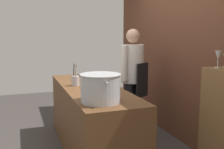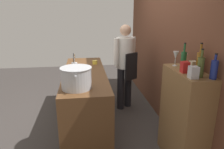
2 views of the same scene
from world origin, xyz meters
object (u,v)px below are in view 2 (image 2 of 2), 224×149
spice_tin_red (185,67)px  spice_tin_silver (193,72)px  wine_bottle_amber (199,62)px  wine_bottle_cobalt (214,69)px  stockpot_large (76,78)px  wine_bottle_green (183,59)px  wine_glass_tall (175,56)px  chef (125,61)px  utensil_crock (74,66)px  spice_tin_cream (193,65)px  wine_bottle_olive (200,67)px  wine_glass_short (184,57)px  butter_jar (95,62)px

spice_tin_red → spice_tin_silver: same height
wine_bottle_amber → wine_bottle_cobalt: wine_bottle_amber is taller
wine_bottle_amber → spice_tin_silver: wine_bottle_amber is taller
stockpot_large → wine_bottle_cobalt: (0.79, 1.40, 0.28)m
spice_tin_silver → wine_bottle_green: bearing=168.0°
wine_glass_tall → spice_tin_red: 0.32m
spice_tin_silver → chef: bearing=-170.7°
wine_glass_tall → wine_bottle_green: bearing=21.7°
stockpot_large → utensil_crock: size_ratio=1.60×
spice_tin_cream → spice_tin_silver: bearing=-28.2°
wine_bottle_olive → spice_tin_cream: size_ratio=2.91×
wine_bottle_amber → wine_bottle_olive: (0.17, -0.08, -0.01)m
wine_bottle_cobalt → spice_tin_red: bearing=-145.8°
wine_bottle_cobalt → stockpot_large: bearing=-119.4°
wine_bottle_green → wine_glass_short: size_ratio=2.01×
stockpot_large → wine_glass_tall: size_ratio=2.50×
utensil_crock → wine_bottle_green: (1.28, 1.36, 0.36)m
stockpot_large → spice_tin_silver: (0.74, 1.21, 0.24)m
chef → stockpot_large: (1.21, -0.90, 0.08)m
chef → wine_glass_short: bearing=-104.3°
chef → stockpot_large: 1.50m
butter_jar → wine_glass_tall: bearing=31.1°
chef → wine_bottle_olive: (1.91, 0.41, 0.37)m
wine_bottle_green → wine_glass_short: bearing=152.7°
wine_bottle_green → wine_bottle_olive: size_ratio=1.03×
wine_bottle_amber → butter_jar: bearing=-150.2°
wine_bottle_olive → wine_bottle_cobalt: size_ratio=1.13×
utensil_crock → wine_glass_short: size_ratio=1.91×
wine_bottle_cobalt → wine_glass_tall: (-0.57, -0.15, 0.03)m
wine_glass_tall → spice_tin_red: size_ratio=1.49×
spice_tin_cream → wine_bottle_amber: bearing=1.8°
chef → wine_glass_tall: (1.42, 0.36, 0.39)m
butter_jar → wine_bottle_green: 1.97m
stockpot_large → wine_bottle_amber: (0.54, 1.39, 0.30)m
chef → wine_bottle_olive: size_ratio=5.56×
wine_glass_tall → spice_tin_cream: (0.20, 0.13, -0.08)m
chef → wine_glass_tall: 1.52m
chef → spice_tin_cream: chef is taller
stockpot_large → wine_glass_tall: wine_glass_tall is taller
chef → wine_glass_tall: bearing=-108.4°
wine_bottle_cobalt → spice_tin_red: (-0.26, -0.18, -0.04)m
butter_jar → wine_bottle_olive: bearing=25.9°
chef → wine_bottle_amber: size_ratio=4.98×
wine_bottle_olive → spice_tin_red: 0.20m
stockpot_large → wine_bottle_amber: 1.52m
stockpot_large → wine_bottle_cobalt: size_ratio=1.77×
utensil_crock → wine_glass_short: bearing=50.8°
wine_glass_tall → spice_tin_cream: 0.26m
chef → spice_tin_red: chef is taller
chef → butter_jar: chef is taller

